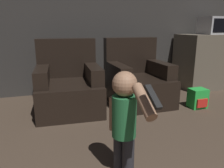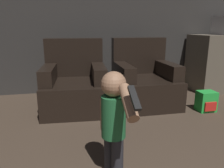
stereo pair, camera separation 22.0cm
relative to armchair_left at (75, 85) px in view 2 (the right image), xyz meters
The scene contains 5 objects.
wall_back 1.31m from the armchair_left, 72.25° to the left, with size 8.40×0.05×2.60m.
armchair_left is the anchor object (origin of this frame).
armchair_right 0.97m from the armchair_left, ahead, with size 0.80×0.85×0.92m.
person_toddler 1.51m from the armchair_left, 81.69° to the right, with size 0.17×0.53×0.79m.
toy_backpack 1.74m from the armchair_left, 15.72° to the right, with size 0.22×0.20×0.26m.
Camera 2 is at (-0.34, 0.82, 1.07)m, focal length 35.00 mm.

